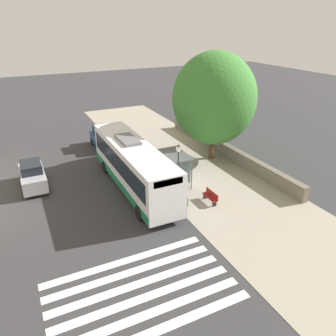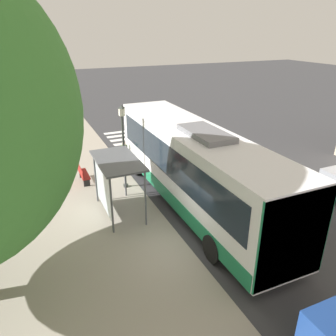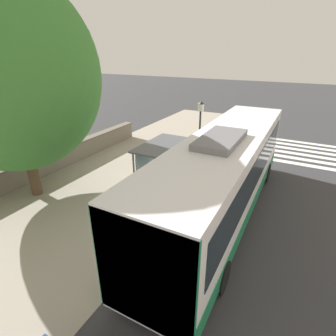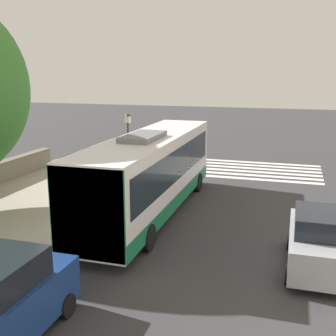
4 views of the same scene
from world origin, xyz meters
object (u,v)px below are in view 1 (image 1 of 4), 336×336
street_lamp_near (178,168)px  bus_shelter (177,159)px  shade_tree (214,99)px  parked_car_behind_bus (103,137)px  pedestrian (185,204)px  bus (133,165)px  bench (211,197)px  parked_car_far_lane (32,176)px

street_lamp_near → bus_shelter: bearing=-115.7°
shade_tree → parked_car_behind_bus: size_ratio=2.44×
bus_shelter → pedestrian: size_ratio=1.89×
bus → street_lamp_near: (-2.28, 3.01, 0.55)m
bus → bench: 6.28m
parked_car_behind_bus → street_lamp_near: bearing=98.7°
shade_tree → parked_car_behind_bus: 11.91m
bus_shelter → street_lamp_near: street_lamp_near is taller
bus → parked_car_behind_bus: size_ratio=3.09×
bus → pedestrian: bearing=106.6°
shade_tree → parked_car_behind_bus: bearing=-41.0°
bus → bus_shelter: bus is taller
bus_shelter → shade_tree: 7.06m
bench → shade_tree: shade_tree is taller
bus_shelter → parked_car_behind_bus: size_ratio=0.79×
bench → shade_tree: 9.75m
bus_shelter → pedestrian: bus_shelter is taller
bus_shelter → pedestrian: (1.80, 4.67, -1.12)m
bus → street_lamp_near: street_lamp_near is taller
shade_tree → parked_car_far_lane: (15.60, -1.09, -4.64)m
parked_car_far_lane → street_lamp_near: bearing=144.6°
street_lamp_near → parked_car_behind_bus: size_ratio=1.07×
pedestrian → street_lamp_near: street_lamp_near is taller
bus_shelter → pedestrian: bearing=68.9°
bench → parked_car_far_lane: parked_car_far_lane is taller
street_lamp_near → parked_car_behind_bus: (1.94, -12.70, -1.47)m
bus → bus_shelter: size_ratio=3.92×
bench → shade_tree: size_ratio=0.16×
bus_shelter → parked_car_far_lane: size_ratio=0.75×
bus_shelter → bench: bearing=101.0°
bus → pedestrian: (-1.59, 5.35, -1.00)m
parked_car_far_lane → shade_tree: bearing=176.0°
parked_car_behind_bus → bus: bearing=88.0°
bench → street_lamp_near: (1.86, -1.48, 2.04)m
bus → pedestrian: 5.67m
bus → bench: bus is taller
parked_car_behind_bus → shade_tree: bearing=139.0°
pedestrian → parked_car_behind_bus: 15.10m
bus → pedestrian: bus is taller
bus → parked_car_far_lane: (6.96, -3.57, -1.00)m
street_lamp_near → parked_car_far_lane: street_lamp_near is taller
bench → shade_tree: (-4.50, -6.96, 5.14)m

